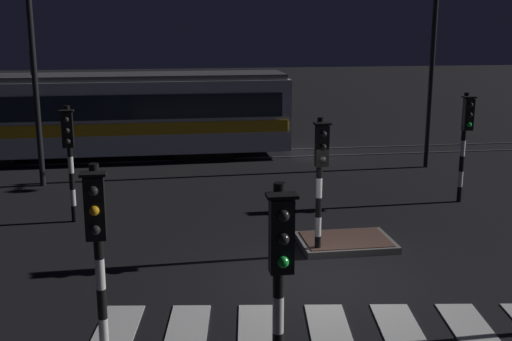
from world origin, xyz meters
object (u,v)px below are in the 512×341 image
at_px(traffic_light_median_centre, 321,167).
at_px(street_lamp_trackside_right, 437,39).
at_px(traffic_light_corner_far_right, 466,131).
at_px(traffic_light_corner_near_left, 98,242).
at_px(traffic_light_kerb_mid_left, 280,277).
at_px(street_lamp_trackside_left, 30,37).
at_px(tram, 95,114).
at_px(traffic_light_corner_far_left, 69,147).

distance_m(traffic_light_median_centre, street_lamp_trackside_right, 10.33).
bearing_deg(traffic_light_corner_far_right, traffic_light_corner_near_left, -139.73).
bearing_deg(traffic_light_median_centre, traffic_light_kerb_mid_left, -108.53).
height_order(traffic_light_kerb_mid_left, street_lamp_trackside_left, street_lamp_trackside_left).
distance_m(street_lamp_trackside_left, tram, 5.21).
distance_m(traffic_light_corner_far_left, street_lamp_trackside_right, 12.98).
bearing_deg(traffic_light_corner_far_left, traffic_light_corner_near_left, -79.82).
relative_size(traffic_light_corner_far_right, street_lamp_trackside_right, 0.44).
distance_m(traffic_light_corner_near_left, traffic_light_corner_far_right, 12.54).
bearing_deg(traffic_light_median_centre, traffic_light_corner_near_left, -134.44).
height_order(traffic_light_corner_far_left, traffic_light_kerb_mid_left, traffic_light_kerb_mid_left).
relative_size(traffic_light_kerb_mid_left, tram, 0.23).
height_order(traffic_light_median_centre, tram, tram).
height_order(traffic_light_corner_near_left, traffic_light_corner_far_left, traffic_light_corner_near_left).
relative_size(traffic_light_corner_far_left, traffic_light_corner_far_right, 0.96).
height_order(traffic_light_median_centre, street_lamp_trackside_right, street_lamp_trackside_right).
relative_size(traffic_light_corner_near_left, traffic_light_kerb_mid_left, 0.98).
relative_size(traffic_light_corner_near_left, street_lamp_trackside_left, 0.44).
xyz_separation_m(street_lamp_trackside_left, street_lamp_trackside_right, (13.35, 0.67, -0.12)).
xyz_separation_m(traffic_light_median_centre, tram, (-5.87, 11.34, -0.34)).
bearing_deg(tram, traffic_light_corner_far_left, -89.46).
bearing_deg(traffic_light_corner_far_left, traffic_light_corner_far_right, 1.38).
distance_m(traffic_light_median_centre, traffic_light_kerb_mid_left, 6.57).
relative_size(traffic_light_median_centre, traffic_light_corner_far_left, 1.02).
relative_size(traffic_light_corner_far_left, street_lamp_trackside_right, 0.43).
bearing_deg(street_lamp_trackside_right, traffic_light_corner_far_right, -101.63).
xyz_separation_m(street_lamp_trackside_left, tram, (1.40, 4.03, -2.98)).
xyz_separation_m(traffic_light_median_centre, traffic_light_corner_far_left, (-5.79, 3.37, -0.04)).
bearing_deg(traffic_light_corner_far_right, traffic_light_corner_far_left, -178.62).
bearing_deg(traffic_light_kerb_mid_left, tram, 102.13).
bearing_deg(traffic_light_corner_near_left, traffic_light_corner_far_right, 40.27).
xyz_separation_m(traffic_light_corner_near_left, street_lamp_trackside_right, (10.46, 12.44, 2.44)).
relative_size(traffic_light_median_centre, street_lamp_trackside_left, 0.42).
distance_m(traffic_light_kerb_mid_left, traffic_light_corner_far_right, 12.26).
relative_size(traffic_light_corner_far_right, tram, 0.22).
height_order(traffic_light_corner_near_left, traffic_light_kerb_mid_left, traffic_light_kerb_mid_left).
xyz_separation_m(traffic_light_corner_near_left, street_lamp_trackside_left, (-2.89, 11.77, 2.56)).
xyz_separation_m(traffic_light_corner_far_left, street_lamp_trackside_left, (-1.48, 3.93, 2.68)).
bearing_deg(traffic_light_corner_far_right, tram, 145.14).
height_order(traffic_light_kerb_mid_left, street_lamp_trackside_right, street_lamp_trackside_right).
height_order(traffic_light_corner_near_left, street_lamp_trackside_left, street_lamp_trackside_left).
xyz_separation_m(traffic_light_corner_far_right, tram, (-11.05, 7.70, -0.38)).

